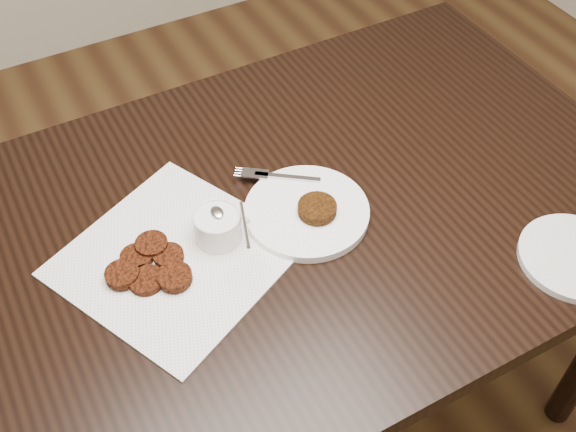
{
  "coord_description": "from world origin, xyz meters",
  "views": [
    {
      "loc": [
        -0.38,
        -0.57,
        1.66
      ],
      "look_at": [
        -0.01,
        0.12,
        0.8
      ],
      "focal_mm": 43.1,
      "sensor_mm": 36.0,
      "label": 1
    }
  ],
  "objects": [
    {
      "name": "plate_empty",
      "position": [
        0.39,
        -0.16,
        0.76
      ],
      "size": [
        0.24,
        0.24,
        0.01
      ],
      "primitive_type": "cylinder",
      "rotation": [
        0.0,
        0.0,
        -0.35
      ],
      "color": "silver",
      "rests_on": "table"
    },
    {
      "name": "patty_cluster",
      "position": [
        -0.24,
        0.16,
        0.76
      ],
      "size": [
        0.23,
        0.23,
        0.02
      ],
      "primitive_type": null,
      "rotation": [
        0.0,
        0.0,
        -0.29
      ],
      "color": "#5E230C",
      "rests_on": "napkin"
    },
    {
      "name": "table",
      "position": [
        0.03,
        0.17,
        0.38
      ],
      "size": [
        1.34,
        0.86,
        0.75
      ],
      "primitive_type": "cube",
      "color": "black",
      "rests_on": "floor"
    },
    {
      "name": "plate_with_patty",
      "position": [
        0.04,
        0.14,
        0.77
      ],
      "size": [
        0.31,
        0.31,
        0.03
      ],
      "primitive_type": null,
      "rotation": [
        0.0,
        0.0,
        -0.64
      ],
      "color": "white",
      "rests_on": "table"
    },
    {
      "name": "sauce_ramekin",
      "position": [
        -0.12,
        0.17,
        0.81
      ],
      "size": [
        0.14,
        0.14,
        0.12
      ],
      "primitive_type": null,
      "rotation": [
        0.0,
        0.0,
        -0.32
      ],
      "color": "white",
      "rests_on": "napkin"
    },
    {
      "name": "napkin",
      "position": [
        -0.2,
        0.16,
        0.75
      ],
      "size": [
        0.44,
        0.44,
        0.0
      ],
      "primitive_type": "cube",
      "rotation": [
        0.0,
        0.0,
        0.44
      ],
      "color": "white",
      "rests_on": "table"
    }
  ]
}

